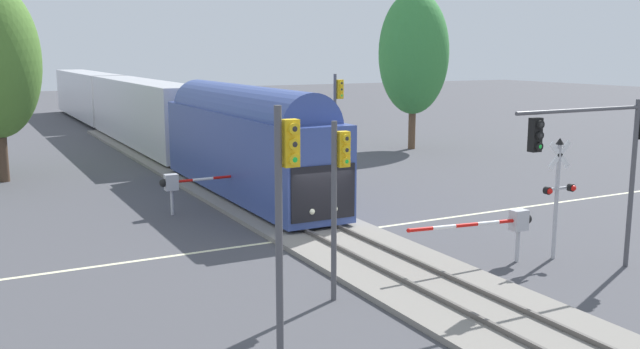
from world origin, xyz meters
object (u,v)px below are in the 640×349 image
Objects in this scene: crossing_gate_near at (508,223)px; traffic_signal_near_right at (603,144)px; traffic_signal_median at (339,181)px; commuter_train at (138,109)px; crossing_gate_far at (183,182)px; traffic_signal_far_side at (337,111)px; traffic_signal_near_left at (285,199)px; maple_right_background at (414,53)px; crossing_signal_mast at (558,186)px.

traffic_signal_near_right is at bearing -49.77° from crossing_gate_near.
traffic_signal_median is at bearing -176.97° from crossing_gate_near.
traffic_signal_median is at bearing -94.62° from commuter_train.
traffic_signal_far_side reaches higher than crossing_gate_far.
maple_right_background is (23.42, 28.42, 2.92)m from traffic_signal_near_left.
traffic_signal_near_left is at bearing -122.06° from traffic_signal_far_side.
traffic_signal_near_left is at bearing -99.12° from crossing_gate_far.
commuter_train is 21.90m from traffic_signal_far_side.
traffic_signal_near_left reaches higher than traffic_signal_median.
crossing_signal_mast is 8.58m from traffic_signal_median.
crossing_signal_mast is 0.71× the size of traffic_signal_far_side.
traffic_signal_far_side reaches higher than traffic_signal_median.
crossing_gate_far is at bearing 121.43° from crossing_gate_near.
traffic_signal_far_side is (1.79, 14.89, 2.53)m from crossing_gate_near.
traffic_signal_median is (-2.94, -36.40, 0.74)m from commuter_train.
crossing_gate_far is at bearing 126.54° from crossing_signal_mast.
commuter_train is 11.91× the size of crossing_gate_far.
crossing_gate_far is 17.26m from traffic_signal_near_right.
commuter_train is 21.11m from maple_right_background.
traffic_signal_near_right is (8.48, -1.76, 0.75)m from traffic_signal_median.
traffic_signal_far_side is (-0.06, 15.24, 1.38)m from crossing_signal_mast.
crossing_signal_mast is at bearing -53.46° from crossing_gate_far.
traffic_signal_far_side is at bearing 90.01° from traffic_signal_near_right.
crossing_gate_far is 0.95× the size of traffic_signal_near_right.
commuter_train is at bearing 104.65° from traffic_signal_far_side.
traffic_signal_far_side is at bearing 90.23° from crossing_signal_mast.
crossing_gate_far is 9.95m from traffic_signal_far_side.
crossing_gate_near is 11.11m from traffic_signal_near_left.
commuter_train is at bearing 98.73° from crossing_signal_mast.
commuter_train is 36.83m from crossing_signal_mast.
commuter_train reaches higher than traffic_signal_median.
crossing_gate_near is at bearing 21.69° from traffic_signal_near_left.
traffic_signal_near_left reaches higher than crossing_signal_mast.
commuter_train reaches higher than crossing_signal_mast.
traffic_signal_far_side is 1.14× the size of traffic_signal_median.
traffic_signal_far_side is 22.28m from traffic_signal_near_left.
traffic_signal_near_left reaches higher than crossing_gate_far.
maple_right_background is at bearing 51.00° from traffic_signal_median.
traffic_signal_near_right is at bearing -113.59° from maple_right_background.
traffic_signal_near_left reaches higher than traffic_signal_near_right.
traffic_signal_near_left is (-11.83, -1.88, -0.23)m from traffic_signal_near_right.
crossing_gate_far is 0.47× the size of maple_right_background.
traffic_signal_far_side is at bearing 16.33° from crossing_gate_far.
traffic_signal_near_left is (-2.60, -16.18, 2.60)m from crossing_gate_far.
crossing_signal_mast is 0.75× the size of traffic_signal_near_right.
maple_right_background is at bearing 30.44° from crossing_gate_far.
traffic_signal_median is at bearing 47.32° from traffic_signal_near_left.
traffic_signal_near_right is (9.24, -14.30, 2.83)m from crossing_gate_far.
crossing_signal_mast is (1.85, -0.35, 1.15)m from crossing_gate_near.
maple_right_background is at bearing 66.41° from traffic_signal_near_right.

